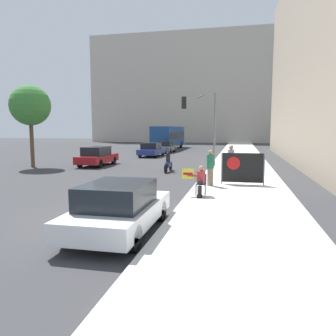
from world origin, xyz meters
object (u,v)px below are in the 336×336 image
(city_bus_on_road, at_px, (169,136))
(protest_banner, at_px, (242,168))
(traffic_light_pole, at_px, (203,117))
(car_on_road_distant, at_px, (166,147))
(parked_car_curbside, at_px, (119,208))
(street_tree_near_curb, at_px, (30,106))
(seated_protester, at_px, (200,180))
(pedestrian_behind, at_px, (231,162))
(car_on_road_nearest, at_px, (97,156))
(jogger_on_sidewalk, at_px, (210,168))
(car_on_road_midblock, at_px, (152,150))
(motorcycle_on_road, at_px, (168,163))

(city_bus_on_road, bearing_deg, protest_banner, -71.22)
(traffic_light_pole, bearing_deg, car_on_road_distant, 112.24)
(parked_car_curbside, height_order, street_tree_near_curb, street_tree_near_curb)
(traffic_light_pole, bearing_deg, seated_protester, -84.04)
(seated_protester, xyz_separation_m, parked_car_curbside, (-1.67, -4.71, -0.11))
(pedestrian_behind, height_order, traffic_light_pole, traffic_light_pole)
(protest_banner, relative_size, parked_car_curbside, 0.48)
(parked_car_curbside, relative_size, car_on_road_nearest, 0.97)
(jogger_on_sidewalk, bearing_deg, protest_banner, -144.64)
(seated_protester, distance_m, jogger_on_sidewalk, 2.52)
(street_tree_near_curb, bearing_deg, car_on_road_distant, 69.29)
(seated_protester, height_order, protest_banner, protest_banner)
(seated_protester, height_order, parked_car_curbside, parked_car_curbside)
(protest_banner, distance_m, city_bus_on_road, 31.07)
(pedestrian_behind, distance_m, car_on_road_nearest, 11.85)
(car_on_road_midblock, xyz_separation_m, city_bus_on_road, (-0.97, 12.90, 1.10))
(traffic_light_pole, height_order, city_bus_on_road, traffic_light_pole)
(jogger_on_sidewalk, height_order, parked_car_curbside, jogger_on_sidewalk)
(pedestrian_behind, bearing_deg, jogger_on_sidewalk, -42.67)
(car_on_road_nearest, xyz_separation_m, city_bus_on_road, (0.89, 22.11, 1.08))
(parked_car_curbside, relative_size, city_bus_on_road, 0.37)
(pedestrian_behind, height_order, protest_banner, pedestrian_behind)
(jogger_on_sidewalk, bearing_deg, traffic_light_pole, -69.32)
(seated_protester, height_order, street_tree_near_curb, street_tree_near_curb)
(seated_protester, relative_size, traffic_light_pole, 0.23)
(protest_banner, height_order, car_on_road_distant, protest_banner)
(traffic_light_pole, bearing_deg, car_on_road_nearest, -177.44)
(car_on_road_midblock, relative_size, car_on_road_distant, 0.97)
(car_on_road_distant, height_order, motorcycle_on_road, car_on_road_distant)
(pedestrian_behind, bearing_deg, parked_car_curbside, -35.99)
(pedestrian_behind, xyz_separation_m, protest_banner, (0.59, -1.45, -0.13))
(pedestrian_behind, xyz_separation_m, motorcycle_on_road, (-4.18, 3.57, -0.54))
(jogger_on_sidewalk, relative_size, motorcycle_on_road, 0.80)
(pedestrian_behind, bearing_deg, protest_banner, 2.47)
(traffic_light_pole, bearing_deg, jogger_on_sidewalk, -81.03)
(car_on_road_midblock, relative_size, street_tree_near_curb, 0.76)
(protest_banner, relative_size, traffic_light_pole, 0.39)
(protest_banner, relative_size, car_on_road_nearest, 0.47)
(car_on_road_nearest, distance_m, street_tree_near_curb, 6.04)
(jogger_on_sidewalk, distance_m, street_tree_near_curb, 15.45)
(seated_protester, bearing_deg, car_on_road_midblock, 128.09)
(motorcycle_on_road, height_order, street_tree_near_curb, street_tree_near_curb)
(motorcycle_on_road, bearing_deg, traffic_light_pole, 53.22)
(protest_banner, distance_m, car_on_road_nearest, 13.11)
(pedestrian_behind, relative_size, motorcycle_on_road, 0.87)
(protest_banner, height_order, parked_car_curbside, protest_banner)
(seated_protester, distance_m, car_on_road_midblock, 20.99)
(protest_banner, bearing_deg, parked_car_curbside, -113.00)
(seated_protester, bearing_deg, city_bus_on_road, 121.91)
(car_on_road_midblock, relative_size, motorcycle_on_road, 2.17)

